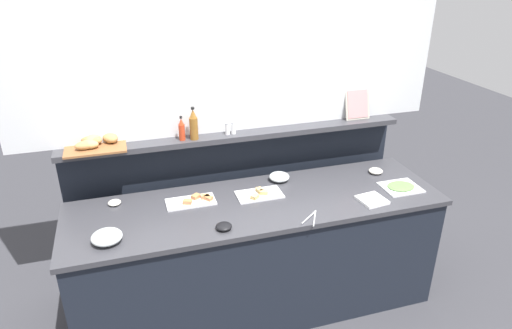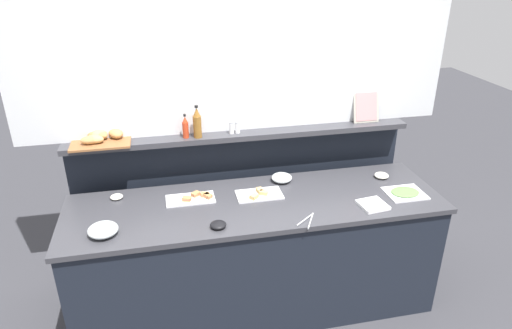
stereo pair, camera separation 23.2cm
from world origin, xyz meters
name	(u,v)px [view 1 (the left image)]	position (x,y,z in m)	size (l,w,h in m)	color
ground_plane	(237,257)	(0.00, 0.60, 0.00)	(12.00, 12.00, 0.00)	#38383D
buffet_counter	(258,256)	(0.00, 0.00, 0.44)	(2.53, 0.74, 0.88)	black
back_ledge_unit	(237,196)	(0.00, 0.55, 0.63)	(2.55, 0.22, 1.20)	black
upper_wall_panel	(233,33)	(0.00, 0.57, 1.90)	(3.15, 0.08, 1.40)	silver
sandwich_platter_front	(193,201)	(-0.41, 0.12, 0.89)	(0.33, 0.17, 0.04)	silver
sandwich_platter_rear	(259,194)	(0.04, 0.08, 0.89)	(0.32, 0.18, 0.04)	silver
cold_cuts_platter	(401,187)	(1.03, -0.11, 0.89)	(0.26, 0.23, 0.02)	silver
glass_bowl_large	(279,177)	(0.24, 0.26, 0.91)	(0.15, 0.15, 0.06)	silver
glass_bowl_medium	(107,237)	(-0.97, -0.19, 0.92)	(0.18, 0.18, 0.07)	silver
condiment_bowl_cream	(114,203)	(-0.92, 0.24, 0.90)	(0.09, 0.09, 0.03)	silver
condiment_bowl_dark	(376,171)	(0.99, 0.16, 0.90)	(0.10, 0.10, 0.04)	silver
condiment_bowl_teal	(224,226)	(-0.29, -0.25, 0.90)	(0.10, 0.10, 0.03)	black
serving_tongs	(312,217)	(0.27, -0.30, 0.89)	(0.15, 0.17, 0.01)	#B7BABF
napkin_stack	(372,200)	(0.74, -0.22, 0.89)	(0.17, 0.17, 0.02)	white
hot_sauce_bottle	(182,130)	(-0.41, 0.46, 1.28)	(0.04, 0.04, 0.18)	red
vinegar_bottle_amber	(194,125)	(-0.33, 0.45, 1.31)	(0.06, 0.06, 0.24)	#8E5B23
salt_shaker	(228,129)	(-0.08, 0.47, 1.25)	(0.03, 0.03, 0.09)	white
pepper_shaker	(233,128)	(-0.04, 0.47, 1.25)	(0.03, 0.03, 0.09)	white
bread_basket	(95,142)	(-1.00, 0.50, 1.24)	(0.40, 0.30, 0.08)	brown
framed_picture	(357,104)	(0.98, 0.51, 1.32)	(0.20, 0.07, 0.24)	#B2AD9E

